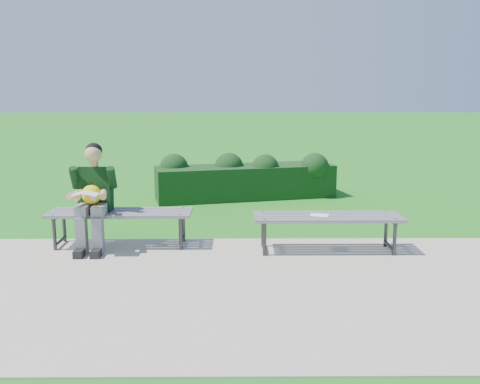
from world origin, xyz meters
The scene contains 7 objects.
ground centered at (0.00, 0.00, 0.00)m, with size 80.00×80.00×0.00m.
walkway centered at (0.00, -1.75, 0.01)m, with size 30.00×3.50×0.02m.
hedge centered at (0.18, 2.84, 0.37)m, with size 3.38×1.55×0.84m.
bench_left centered at (-1.45, -0.31, 0.42)m, with size 1.80×0.50×0.46m.
bench_right centered at (1.13, -0.56, 0.42)m, with size 1.80×0.50×0.46m.
seated_boy centered at (-1.75, -0.41, 0.71)m, with size 0.56×0.76×1.31m.
paper_sheet centered at (1.03, -0.56, 0.47)m, with size 0.26×0.21×0.01m.
Camera 1 is at (0.02, -6.90, 1.98)m, focal length 40.00 mm.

